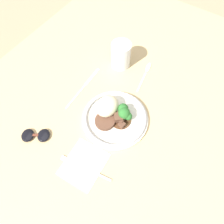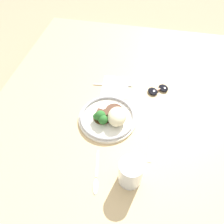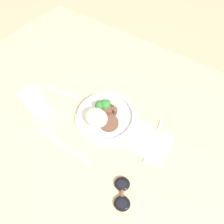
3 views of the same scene
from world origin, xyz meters
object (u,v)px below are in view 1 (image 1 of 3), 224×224
plate (114,115)px  knife (84,86)px  fork (81,166)px  spoon (147,71)px  juice_glass (121,56)px  sunglasses (36,135)px

plate → knife: bearing=72.8°
fork → spoon: size_ratio=1.12×
knife → spoon: (0.21, -0.17, 0.00)m
plate → juice_glass: size_ratio=2.20×
plate → fork: plate is taller
fork → plate: bearing=-96.7°
plate → juice_glass: juice_glass is taller
spoon → sunglasses: sunglasses is taller
fork → juice_glass: bearing=-82.8°
plate → sunglasses: plate is taller
juice_glass → fork: size_ratio=0.60×
juice_glass → spoon: bearing=-75.8°
juice_glass → fork: juice_glass is taller
fork → knife: fork is taller
knife → sunglasses: (-0.27, 0.01, 0.01)m
spoon → fork: bearing=171.8°
plate → spoon: (0.27, 0.01, -0.02)m
spoon → plate: bearing=171.7°
sunglasses → spoon: bearing=-54.1°
knife → sunglasses: size_ratio=2.05×
juice_glass → knife: juice_glass is taller
juice_glass → sunglasses: size_ratio=0.99×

